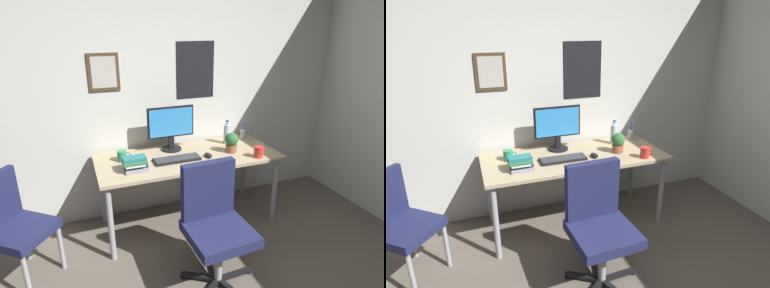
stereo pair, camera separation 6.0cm
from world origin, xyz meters
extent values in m
cube|color=silver|center=(0.00, 2.15, 1.30)|extent=(4.40, 0.08, 2.60)
cube|color=#4C3823|center=(-0.43, 2.11, 1.49)|extent=(0.28, 0.02, 0.34)
cube|color=beige|center=(-0.43, 2.09, 1.49)|extent=(0.22, 0.00, 0.28)
cube|color=black|center=(0.47, 2.11, 1.46)|extent=(0.40, 0.01, 0.56)
cube|color=tan|center=(0.24, 1.71, 0.71)|extent=(1.72, 0.73, 0.03)
cylinder|color=#9EA0A5|center=(-0.56, 1.40, 0.35)|extent=(0.05, 0.05, 0.70)
cylinder|color=#9EA0A5|center=(1.04, 1.40, 0.35)|extent=(0.05, 0.05, 0.70)
cylinder|color=#9EA0A5|center=(-0.56, 2.01, 0.35)|extent=(0.05, 0.05, 0.70)
cylinder|color=#9EA0A5|center=(1.04, 2.01, 0.35)|extent=(0.05, 0.05, 0.70)
cube|color=#1E234C|center=(0.16, 0.83, 0.46)|extent=(0.48, 0.48, 0.08)
cube|color=#1E234C|center=(0.15, 1.02, 0.72)|extent=(0.42, 0.09, 0.45)
cylinder|color=#9EA0A5|center=(0.16, 0.83, 0.21)|extent=(0.06, 0.06, 0.42)
cube|color=black|center=(0.30, 0.83, 0.04)|extent=(0.28, 0.05, 0.03)
cylinder|color=black|center=(0.44, 0.84, 0.02)|extent=(0.04, 0.04, 0.04)
cube|color=black|center=(0.19, 0.96, 0.04)|extent=(0.11, 0.28, 0.03)
cylinder|color=black|center=(0.23, 1.09, 0.02)|extent=(0.04, 0.04, 0.04)
cube|color=black|center=(0.04, 0.90, 0.04)|extent=(0.26, 0.19, 0.03)
cylinder|color=black|center=(-0.08, 0.98, 0.02)|extent=(0.04, 0.04, 0.04)
cube|color=#1E234C|center=(-1.21, 1.41, 0.44)|extent=(0.59, 0.59, 0.07)
cylinder|color=#9EA0A5|center=(-1.19, 1.16, 0.20)|extent=(0.05, 0.05, 0.41)
cylinder|color=#9EA0A5|center=(-0.96, 1.43, 0.20)|extent=(0.05, 0.05, 0.41)
cylinder|color=#9EA0A5|center=(-1.24, 1.66, 0.20)|extent=(0.05, 0.05, 0.41)
cylinder|color=black|center=(0.14, 1.91, 0.73)|extent=(0.20, 0.20, 0.01)
cube|color=black|center=(0.14, 1.91, 0.80)|extent=(0.05, 0.04, 0.12)
cube|color=black|center=(0.14, 1.92, 1.01)|extent=(0.46, 0.02, 0.30)
cube|color=#338CD8|center=(0.14, 1.90, 1.01)|extent=(0.43, 0.00, 0.27)
cube|color=black|center=(0.10, 1.63, 0.74)|extent=(0.43, 0.15, 0.02)
cube|color=#38383A|center=(0.10, 1.63, 0.75)|extent=(0.41, 0.13, 0.00)
ellipsoid|color=black|center=(0.40, 1.60, 0.75)|extent=(0.06, 0.11, 0.04)
cylinder|color=silver|center=(0.73, 1.87, 0.83)|extent=(0.07, 0.07, 0.20)
cylinder|color=silver|center=(0.73, 1.87, 0.95)|extent=(0.03, 0.03, 0.04)
cylinder|color=#2659B2|center=(0.73, 1.87, 0.97)|extent=(0.03, 0.03, 0.01)
cylinder|color=#2D8C59|center=(-0.37, 1.80, 0.78)|extent=(0.09, 0.09, 0.10)
torus|color=#2D8C59|center=(-0.31, 1.80, 0.78)|extent=(0.05, 0.01, 0.05)
cylinder|color=red|center=(0.84, 1.43, 0.78)|extent=(0.09, 0.09, 0.10)
torus|color=red|center=(0.89, 1.43, 0.78)|extent=(0.05, 0.01, 0.05)
cylinder|color=brown|center=(0.67, 1.64, 0.76)|extent=(0.11, 0.11, 0.07)
sphere|color=#2D6B33|center=(0.67, 1.64, 0.86)|extent=(0.13, 0.13, 0.13)
ellipsoid|color=#287A38|center=(0.64, 1.67, 0.85)|extent=(0.07, 0.08, 0.02)
ellipsoid|color=#287A38|center=(0.70, 1.67, 0.87)|extent=(0.07, 0.08, 0.02)
ellipsoid|color=#287A38|center=(0.64, 1.61, 0.86)|extent=(0.08, 0.07, 0.02)
cylinder|color=#9EA0A5|center=(0.98, 1.96, 0.77)|extent=(0.07, 0.07, 0.09)
cylinder|color=#263FBF|center=(0.97, 1.95, 0.85)|extent=(0.01, 0.01, 0.13)
cylinder|color=red|center=(0.98, 1.97, 0.85)|extent=(0.01, 0.01, 0.13)
cylinder|color=black|center=(0.98, 1.95, 0.85)|extent=(0.01, 0.01, 0.13)
cylinder|color=#9EA0A5|center=(0.99, 1.96, 0.86)|extent=(0.01, 0.03, 0.14)
cylinder|color=#9EA0A5|center=(0.97, 1.96, 0.86)|extent=(0.01, 0.02, 0.14)
cube|color=gray|center=(-0.29, 1.55, 0.74)|extent=(0.20, 0.15, 0.03)
cube|color=navy|center=(-0.29, 1.57, 0.77)|extent=(0.20, 0.12, 0.03)
cube|color=silver|center=(-0.30, 1.55, 0.79)|extent=(0.16, 0.13, 0.02)
cube|color=#33723F|center=(-0.30, 1.54, 0.81)|extent=(0.20, 0.13, 0.02)
cube|color=#26727A|center=(-0.30, 1.56, 0.83)|extent=(0.20, 0.11, 0.03)
camera|label=1|loc=(-0.75, -0.96, 1.90)|focal=30.31mm
camera|label=2|loc=(-0.69, -0.98, 1.90)|focal=30.31mm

